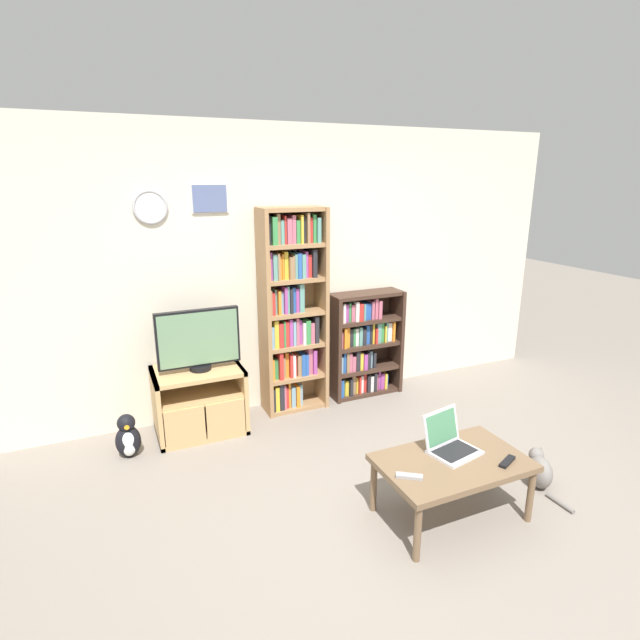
{
  "coord_description": "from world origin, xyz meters",
  "views": [
    {
      "loc": [
        -1.62,
        -2.22,
        2.14
      ],
      "look_at": [
        -0.13,
        1.14,
        1.08
      ],
      "focal_mm": 28.0,
      "sensor_mm": 36.0,
      "label": 1
    }
  ],
  "objects_px": {
    "television": "(199,340)",
    "remote_near_laptop": "(507,462)",
    "tv_stand": "(200,401)",
    "cat": "(539,470)",
    "bookshelf_tall": "(291,311)",
    "penguin_figurine": "(128,438)",
    "bookshelf_short": "(362,345)",
    "laptop": "(449,442)",
    "coffee_table": "(453,466)",
    "remote_far_from_laptop": "(409,476)"
  },
  "relations": [
    {
      "from": "bookshelf_short",
      "to": "laptop",
      "type": "distance_m",
      "value": 1.86
    },
    {
      "from": "tv_stand",
      "to": "remote_far_from_laptop",
      "type": "xyz_separation_m",
      "value": [
        0.9,
        -1.83,
        0.12
      ]
    },
    {
      "from": "tv_stand",
      "to": "coffee_table",
      "type": "height_order",
      "value": "tv_stand"
    },
    {
      "from": "coffee_table",
      "to": "laptop",
      "type": "distance_m",
      "value": 0.16
    },
    {
      "from": "bookshelf_tall",
      "to": "coffee_table",
      "type": "height_order",
      "value": "bookshelf_tall"
    },
    {
      "from": "tv_stand",
      "to": "cat",
      "type": "distance_m",
      "value": 2.72
    },
    {
      "from": "remote_far_from_laptop",
      "to": "cat",
      "type": "bearing_deg",
      "value": -52.34
    },
    {
      "from": "bookshelf_short",
      "to": "penguin_figurine",
      "type": "relative_size",
      "value": 2.95
    },
    {
      "from": "bookshelf_tall",
      "to": "tv_stand",
      "type": "bearing_deg",
      "value": -171.07
    },
    {
      "from": "remote_far_from_laptop",
      "to": "remote_near_laptop",
      "type": "bearing_deg",
      "value": -65.36
    },
    {
      "from": "television",
      "to": "laptop",
      "type": "height_order",
      "value": "television"
    },
    {
      "from": "bookshelf_tall",
      "to": "penguin_figurine",
      "type": "xyz_separation_m",
      "value": [
        -1.5,
        -0.31,
        -0.79
      ]
    },
    {
      "from": "remote_near_laptop",
      "to": "cat",
      "type": "relative_size",
      "value": 0.34
    },
    {
      "from": "laptop",
      "to": "remote_near_laptop",
      "type": "distance_m",
      "value": 0.37
    },
    {
      "from": "penguin_figurine",
      "to": "bookshelf_tall",
      "type": "bearing_deg",
      "value": 11.84
    },
    {
      "from": "television",
      "to": "penguin_figurine",
      "type": "height_order",
      "value": "television"
    },
    {
      "from": "coffee_table",
      "to": "remote_far_from_laptop",
      "type": "height_order",
      "value": "remote_far_from_laptop"
    },
    {
      "from": "bookshelf_short",
      "to": "remote_near_laptop",
      "type": "bearing_deg",
      "value": -92.76
    },
    {
      "from": "bookshelf_short",
      "to": "coffee_table",
      "type": "height_order",
      "value": "bookshelf_short"
    },
    {
      "from": "bookshelf_short",
      "to": "cat",
      "type": "distance_m",
      "value": 2.01
    },
    {
      "from": "bookshelf_short",
      "to": "laptop",
      "type": "relative_size",
      "value": 2.96
    },
    {
      "from": "tv_stand",
      "to": "coffee_table",
      "type": "xyz_separation_m",
      "value": [
        1.27,
        -1.79,
        0.07
      ]
    },
    {
      "from": "laptop",
      "to": "remote_far_from_laptop",
      "type": "distance_m",
      "value": 0.44
    },
    {
      "from": "tv_stand",
      "to": "remote_near_laptop",
      "type": "xyz_separation_m",
      "value": [
        1.56,
        -1.95,
        0.12
      ]
    },
    {
      "from": "laptop",
      "to": "cat",
      "type": "xyz_separation_m",
      "value": [
        0.75,
        -0.1,
        -0.35
      ]
    },
    {
      "from": "coffee_table",
      "to": "cat",
      "type": "distance_m",
      "value": 0.83
    },
    {
      "from": "bookshelf_tall",
      "to": "remote_far_from_laptop",
      "type": "bearing_deg",
      "value": -89.85
    },
    {
      "from": "coffee_table",
      "to": "penguin_figurine",
      "type": "bearing_deg",
      "value": 139.2
    },
    {
      "from": "bookshelf_tall",
      "to": "cat",
      "type": "height_order",
      "value": "bookshelf_tall"
    },
    {
      "from": "laptop",
      "to": "penguin_figurine",
      "type": "relative_size",
      "value": 1.0
    },
    {
      "from": "television",
      "to": "remote_near_laptop",
      "type": "bearing_deg",
      "value": -51.7
    },
    {
      "from": "coffee_table",
      "to": "remote_far_from_laptop",
      "type": "bearing_deg",
      "value": -172.74
    },
    {
      "from": "laptop",
      "to": "cat",
      "type": "height_order",
      "value": "laptop"
    },
    {
      "from": "remote_near_laptop",
      "to": "bookshelf_tall",
      "type": "bearing_deg",
      "value": -6.67
    },
    {
      "from": "coffee_table",
      "to": "remote_far_from_laptop",
      "type": "relative_size",
      "value": 6.04
    },
    {
      "from": "laptop",
      "to": "penguin_figurine",
      "type": "xyz_separation_m",
      "value": [
        -1.92,
        1.51,
        -0.31
      ]
    },
    {
      "from": "laptop",
      "to": "coffee_table",
      "type": "bearing_deg",
      "value": -124.52
    },
    {
      "from": "tv_stand",
      "to": "laptop",
      "type": "height_order",
      "value": "laptop"
    },
    {
      "from": "laptop",
      "to": "bookshelf_short",
      "type": "bearing_deg",
      "value": 67.69
    },
    {
      "from": "remote_near_laptop",
      "to": "cat",
      "type": "distance_m",
      "value": 0.61
    },
    {
      "from": "tv_stand",
      "to": "bookshelf_short",
      "type": "bearing_deg",
      "value": 5.28
    },
    {
      "from": "bookshelf_tall",
      "to": "laptop",
      "type": "bearing_deg",
      "value": -77.15
    },
    {
      "from": "coffee_table",
      "to": "television",
      "type": "bearing_deg",
      "value": 124.95
    },
    {
      "from": "remote_near_laptop",
      "to": "remote_far_from_laptop",
      "type": "relative_size",
      "value": 1.05
    },
    {
      "from": "laptop",
      "to": "remote_near_laptop",
      "type": "relative_size",
      "value": 2.18
    },
    {
      "from": "laptop",
      "to": "penguin_figurine",
      "type": "bearing_deg",
      "value": 130.23
    },
    {
      "from": "remote_near_laptop",
      "to": "bookshelf_short",
      "type": "bearing_deg",
      "value": -26.91
    },
    {
      "from": "bookshelf_short",
      "to": "coffee_table",
      "type": "relative_size",
      "value": 1.12
    },
    {
      "from": "coffee_table",
      "to": "remote_near_laptop",
      "type": "height_order",
      "value": "remote_near_laptop"
    },
    {
      "from": "tv_stand",
      "to": "television",
      "type": "height_order",
      "value": "television"
    }
  ]
}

